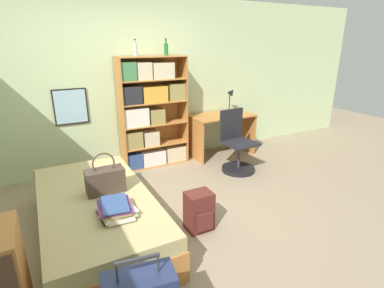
% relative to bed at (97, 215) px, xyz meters
% --- Properties ---
extents(ground_plane, '(14.00, 14.00, 0.00)m').
position_rel_bed_xyz_m(ground_plane, '(0.77, -0.02, -0.22)').
color(ground_plane, gray).
extents(wall_back, '(10.00, 0.09, 2.60)m').
position_rel_bed_xyz_m(wall_back, '(0.76, 1.76, 1.08)').
color(wall_back, beige).
rests_on(wall_back, ground_plane).
extents(bed, '(1.08, 2.08, 0.45)m').
position_rel_bed_xyz_m(bed, '(0.00, 0.00, 0.00)').
color(bed, '#B77538').
rests_on(bed, ground_plane).
extents(handbag, '(0.38, 0.19, 0.43)m').
position_rel_bed_xyz_m(handbag, '(0.12, 0.03, 0.36)').
color(handbag, '#47382D').
rests_on(handbag, bed).
extents(book_stack_on_bed, '(0.35, 0.39, 0.12)m').
position_rel_bed_xyz_m(book_stack_on_bed, '(0.10, -0.46, 0.28)').
color(book_stack_on_bed, '#232328').
rests_on(book_stack_on_bed, bed).
extents(bookcase, '(1.06, 0.36, 1.73)m').
position_rel_bed_xyz_m(bookcase, '(1.17, 1.53, 0.63)').
color(bookcase, '#B77538').
rests_on(bookcase, ground_plane).
extents(bottle_green, '(0.06, 0.06, 0.24)m').
position_rel_bed_xyz_m(bottle_green, '(0.99, 1.50, 1.60)').
color(bottle_green, '#B7BCC1').
rests_on(bottle_green, bookcase).
extents(bottle_brown, '(0.06, 0.06, 0.25)m').
position_rel_bed_xyz_m(bottle_brown, '(1.49, 1.55, 1.60)').
color(bottle_brown, '#1E6B2D').
rests_on(bottle_brown, bookcase).
extents(desk, '(1.10, 0.64, 0.73)m').
position_rel_bed_xyz_m(desk, '(2.43, 1.40, 0.28)').
color(desk, '#B77538').
rests_on(desk, ground_plane).
extents(desk_lamp, '(0.18, 0.13, 0.43)m').
position_rel_bed_xyz_m(desk_lamp, '(2.71, 1.52, 0.80)').
color(desk_lamp, black).
rests_on(desk_lamp, desk).
extents(desk_chair, '(0.52, 0.52, 0.95)m').
position_rel_bed_xyz_m(desk_chair, '(2.27, 0.69, 0.08)').
color(desk_chair, black).
rests_on(desk_chair, ground_plane).
extents(backpack, '(0.28, 0.25, 0.43)m').
position_rel_bed_xyz_m(backpack, '(0.98, -0.43, -0.01)').
color(backpack, '#56231E').
rests_on(backpack, ground_plane).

